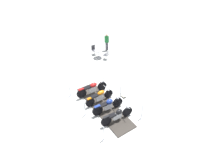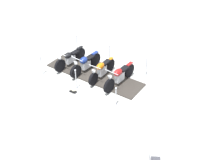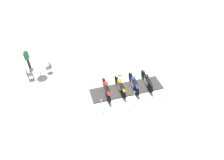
# 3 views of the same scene
# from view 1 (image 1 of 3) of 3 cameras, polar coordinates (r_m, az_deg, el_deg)

# --- Properties ---
(ground_plane) EXTENTS (80.00, 80.00, 0.00)m
(ground_plane) POSITION_cam_1_polar(r_m,az_deg,el_deg) (12.99, -2.54, -8.00)
(ground_plane) COLOR silver
(display_platform) EXTENTS (4.52, 4.96, 0.06)m
(display_platform) POSITION_cam_1_polar(r_m,az_deg,el_deg) (12.97, -2.54, -7.91)
(display_platform) COLOR #38332D
(display_platform) RESTS_ON ground_plane
(motorcycle_black) EXTENTS (1.67, 1.64, 1.02)m
(motorcycle_black) POSITION_cam_1_polar(r_m,az_deg,el_deg) (11.73, 1.67, -10.56)
(motorcycle_black) COLOR black
(motorcycle_black) RESTS_ON display_platform
(motorcycle_navy) EXTENTS (1.67, 1.65, 1.04)m
(motorcycle_navy) POSITION_cam_1_polar(r_m,az_deg,el_deg) (12.31, -1.20, -7.61)
(motorcycle_navy) COLOR black
(motorcycle_navy) RESTS_ON display_platform
(motorcycle_copper) EXTENTS (1.74, 1.47, 0.96)m
(motorcycle_copper) POSITION_cam_1_polar(r_m,az_deg,el_deg) (12.96, -3.73, -4.97)
(motorcycle_copper) COLOR black
(motorcycle_copper) RESTS_ON display_platform
(motorcycle_maroon) EXTENTS (1.77, 1.73, 1.05)m
(motorcycle_maroon) POSITION_cam_1_polar(r_m,az_deg,el_deg) (13.64, -5.99, -2.49)
(motorcycle_maroon) COLOR black
(motorcycle_maroon) RESTS_ON display_platform
(stanchion_right_rear) EXTENTS (0.33, 0.33, 1.01)m
(stanchion_right_rear) POSITION_cam_1_polar(r_m,az_deg,el_deg) (14.80, -2.66, 0.12)
(stanchion_right_rear) COLOR silver
(stanchion_right_rear) RESTS_ON ground_plane
(stanchion_left_mid) EXTENTS (0.32, 0.32, 1.12)m
(stanchion_left_mid) POSITION_cam_1_polar(r_m,az_deg,el_deg) (12.27, -8.21, -9.33)
(stanchion_left_mid) COLOR silver
(stanchion_left_mid) RESTS_ON ground_plane
(stanchion_left_front) EXTENTS (0.34, 0.34, 1.08)m
(stanchion_left_front) POSITION_cam_1_polar(r_m,az_deg,el_deg) (10.98, -2.46, -16.52)
(stanchion_left_front) COLOR silver
(stanchion_left_front) RESTS_ON ground_plane
(stanchion_right_mid) EXTENTS (0.33, 0.33, 1.12)m
(stanchion_right_mid) POSITION_cam_1_polar(r_m,az_deg,el_deg) (13.33, 2.55, -4.47)
(stanchion_right_mid) COLOR silver
(stanchion_right_mid) RESTS_ON ground_plane
(stanchion_left_rear) EXTENTS (0.29, 0.29, 1.06)m
(stanchion_left_rear) POSITION_cam_1_polar(r_m,az_deg,el_deg) (13.83, -12.59, -3.63)
(stanchion_left_rear) COLOR silver
(stanchion_left_rear) RESTS_ON ground_plane
(stanchion_right_front) EXTENTS (0.29, 0.29, 1.09)m
(stanchion_right_front) POSITION_cam_1_polar(r_m,az_deg,el_deg) (12.10, 9.03, -10.10)
(stanchion_right_front) COLOR silver
(stanchion_right_front) RESTS_ON ground_plane
(info_placard) EXTENTS (0.43, 0.44, 0.21)m
(info_placard) POSITION_cam_1_polar(r_m,az_deg,el_deg) (13.67, 3.50, -4.88)
(info_placard) COLOR #333338
(info_placard) RESTS_ON ground_plane
(cafe_table) EXTENTS (0.81, 0.81, 0.78)m
(cafe_table) POSITION_cam_1_polar(r_m,az_deg,el_deg) (18.13, -4.02, 8.46)
(cafe_table) COLOR #B7B7BC
(cafe_table) RESTS_ON ground_plane
(cafe_chair_near_table) EXTENTS (0.47, 0.47, 0.91)m
(cafe_chair_near_table) POSITION_cam_1_polar(r_m,az_deg,el_deg) (17.80, -1.68, 7.78)
(cafe_chair_near_table) COLOR #B7B7BC
(cafe_chair_near_table) RESTS_ON ground_plane
(cafe_chair_across_table) EXTENTS (0.56, 0.56, 0.97)m
(cafe_chair_across_table) POSITION_cam_1_polar(r_m,az_deg,el_deg) (18.75, -5.52, 9.27)
(cafe_chair_across_table) COLOR #2D2D33
(cafe_chair_across_table) RESTS_ON ground_plane
(bystander_person) EXTENTS (0.38, 0.46, 1.75)m
(bystander_person) POSITION_cam_1_polar(r_m,az_deg,el_deg) (19.25, -1.62, 11.83)
(bystander_person) COLOR #23232D
(bystander_person) RESTS_ON ground_plane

